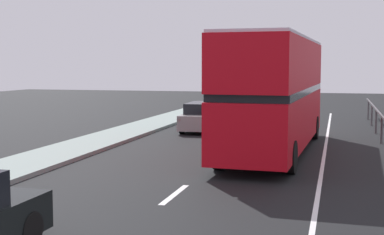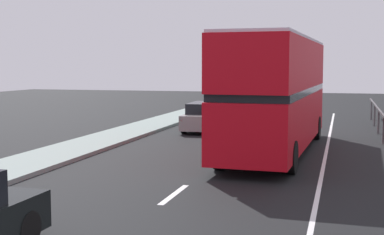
{
  "view_description": "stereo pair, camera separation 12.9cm",
  "coord_description": "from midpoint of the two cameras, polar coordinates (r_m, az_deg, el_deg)",
  "views": [
    {
      "loc": [
        3.89,
        -5.91,
        3.22
      ],
      "look_at": [
        0.04,
        8.55,
        1.8
      ],
      "focal_mm": 51.31,
      "sensor_mm": 36.0,
      "label": 1
    },
    {
      "loc": [
        4.01,
        -5.88,
        3.22
      ],
      "look_at": [
        0.04,
        8.55,
        1.8
      ],
      "focal_mm": 51.31,
      "sensor_mm": 36.0,
      "label": 2
    }
  ],
  "objects": [
    {
      "name": "lane_paint_markings",
      "position": [
        14.64,
        7.79,
        -7.32
      ],
      "size": [
        3.62,
        46.0,
        0.01
      ],
      "color": "silver",
      "rests_on": "ground"
    },
    {
      "name": "sedan_car_ahead",
      "position": [
        27.16,
        1.29,
        0.06
      ],
      "size": [
        2.0,
        4.54,
        1.4
      ],
      "rotation": [
        0.0,
        0.0,
        0.03
      ],
      "color": "gray",
      "rests_on": "ground"
    },
    {
      "name": "double_decker_bus_red",
      "position": [
        20.48,
        8.5,
        2.71
      ],
      "size": [
        2.9,
        11.22,
        4.23
      ],
      "rotation": [
        0.0,
        0.0,
        -0.04
      ],
      "color": "red",
      "rests_on": "ground"
    }
  ]
}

